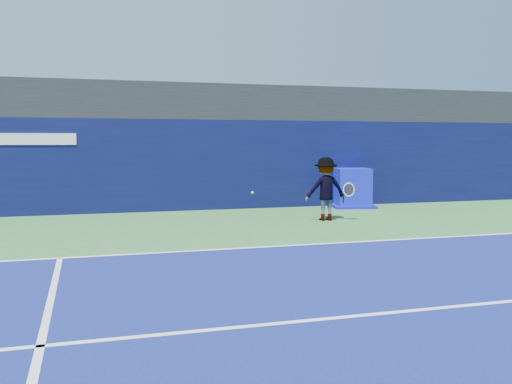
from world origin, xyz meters
TOP-DOWN VIEW (x-y plane):
  - ground at (0.00, 0.00)m, footprint 80.00×80.00m
  - baseline at (0.00, 3.00)m, footprint 24.00×0.10m
  - service_line at (0.00, -2.00)m, footprint 24.00×0.10m
  - stadium_band at (0.00, 11.50)m, footprint 36.00×3.00m
  - back_wall_assembly at (-0.00, 10.50)m, footprint 36.00×1.03m
  - equipment_cart at (4.38, 9.43)m, footprint 1.66×1.66m
  - tennis_player at (2.13, 6.57)m, footprint 1.37×0.77m
  - tennis_ball at (-0.45, 5.24)m, footprint 0.06×0.06m

SIDE VIEW (x-z plane):
  - ground at x=0.00m, z-range 0.00..0.00m
  - baseline at x=0.00m, z-range 0.01..0.01m
  - service_line at x=0.00m, z-range 0.01..0.01m
  - equipment_cart at x=4.38m, z-range -0.06..1.29m
  - tennis_player at x=2.13m, z-range 0.00..1.82m
  - tennis_ball at x=-0.45m, z-range 0.95..1.02m
  - back_wall_assembly at x=0.00m, z-range 0.00..3.00m
  - stadium_band at x=0.00m, z-range 3.00..4.20m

